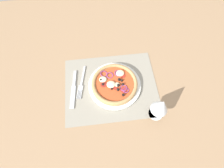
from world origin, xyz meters
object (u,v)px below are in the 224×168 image
object	(u,v)px
knife	(74,89)
wine_glass	(161,106)
pizza	(114,83)
fork	(81,84)
plate	(114,84)

from	to	relation	value
knife	wine_glass	size ratio (longest dim) A/B	1.35
wine_glass	pizza	bearing A→B (deg)	-44.62
fork	knife	bearing A→B (deg)	-43.74
wine_glass	knife	bearing A→B (deg)	-24.02
plate	knife	distance (cm)	19.89
plate	knife	xyz separation A→B (cm)	(19.89, 0.15, -0.34)
plate	knife	world-z (taller)	plate
pizza	knife	world-z (taller)	pizza
fork	wine_glass	distance (cm)	38.97
fork	plate	bearing A→B (deg)	93.04
pizza	wine_glass	xyz separation A→B (cm)	(-16.74, 16.52, 7.35)
plate	pizza	xyz separation A→B (cm)	(0.01, -0.05, 1.70)
knife	fork	bearing A→B (deg)	130.22
wine_glass	plate	bearing A→B (deg)	-44.56
pizza	wine_glass	world-z (taller)	wine_glass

